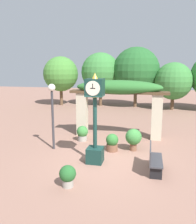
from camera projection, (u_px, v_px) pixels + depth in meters
ground_plane at (106, 162)px, 8.79m from camera, size 60.00×60.00×0.00m
pedestal_clock at (95, 118)px, 8.42m from camera, size 0.61×0.65×3.26m
pergola at (119, 94)px, 11.52m from camera, size 4.80×1.09×2.84m
potted_plant_near_left at (68, 175)px, 6.89m from camera, size 0.49×0.49×0.65m
potted_plant_near_right at (112, 142)px, 9.85m from camera, size 0.52×0.52×0.73m
potted_plant_far_left at (134, 138)px, 9.87m from camera, size 0.68×0.68×0.93m
potted_plant_far_right at (82, 133)px, 11.21m from camera, size 0.54×0.54×0.72m
park_bench at (154, 160)px, 7.88m from camera, size 0.42×1.33×0.89m
lamp_post at (52, 103)px, 9.80m from camera, size 0.30×0.30×2.78m
tree_line at (139, 74)px, 20.04m from camera, size 16.21×4.45×5.15m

